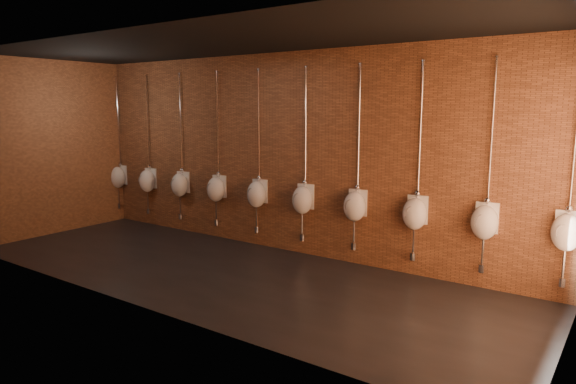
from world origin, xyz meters
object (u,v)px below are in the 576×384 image
object	(u,v)px
urinal_9	(567,231)
urinal_8	(485,221)
urinal_3	(216,188)
urinal_4	(257,193)
urinal_1	(147,180)
urinal_2	(180,184)
urinal_6	(355,205)
urinal_0	(118,176)
urinal_5	(303,199)
urinal_7	(415,213)

from	to	relation	value
urinal_9	urinal_8	bearing A→B (deg)	180.00
urinal_3	urinal_4	bearing A→B (deg)	0.00
urinal_3	urinal_9	xyz separation A→B (m)	(5.53, 0.00, 0.00)
urinal_1	urinal_2	size ratio (longest dim) A/B	1.00
urinal_6	urinal_8	bearing A→B (deg)	0.00
urinal_0	urinal_1	bearing A→B (deg)	0.00
urinal_2	urinal_3	bearing A→B (deg)	0.00
urinal_8	urinal_2	bearing A→B (deg)	180.00
urinal_0	urinal_9	bearing A→B (deg)	0.00
urinal_5	urinal_8	distance (m)	2.76
urinal_4	urinal_1	bearing A→B (deg)	180.00
urinal_1	urinal_3	size ratio (longest dim) A/B	1.00
urinal_0	urinal_9	world-z (taller)	same
urinal_1	urinal_0	bearing A→B (deg)	180.00
urinal_2	urinal_4	size ratio (longest dim) A/B	1.00
urinal_7	urinal_8	distance (m)	0.92
urinal_1	urinal_7	xyz separation A→B (m)	(5.53, 0.00, 0.00)
urinal_0	urinal_7	distance (m)	6.45
urinal_0	urinal_1	world-z (taller)	same
urinal_6	urinal_1	bearing A→B (deg)	180.00
urinal_1	urinal_8	world-z (taller)	same
urinal_3	urinal_6	world-z (taller)	same
urinal_0	urinal_5	xyz separation A→B (m)	(4.60, 0.00, 0.00)
urinal_2	urinal_1	bearing A→B (deg)	180.00
urinal_4	urinal_5	world-z (taller)	same
urinal_3	urinal_7	xyz separation A→B (m)	(3.68, 0.00, 0.00)
urinal_1	urinal_9	xyz separation A→B (m)	(7.37, 0.00, 0.00)
urinal_2	urinal_8	distance (m)	5.53
urinal_2	urinal_3	world-z (taller)	same
urinal_2	urinal_5	bearing A→B (deg)	0.00
urinal_0	urinal_4	size ratio (longest dim) A/B	1.00
urinal_3	urinal_9	size ratio (longest dim) A/B	1.00
urinal_2	urinal_4	distance (m)	1.84
urinal_5	urinal_9	size ratio (longest dim) A/B	1.00
urinal_0	urinal_9	xyz separation A→B (m)	(8.29, 0.00, 0.00)
urinal_1	urinal_6	bearing A→B (deg)	0.00
urinal_3	urinal_5	xyz separation A→B (m)	(1.84, 0.00, 0.00)
urinal_7	urinal_8	size ratio (longest dim) A/B	1.00
urinal_4	urinal_8	world-z (taller)	same
urinal_0	urinal_8	size ratio (longest dim) A/B	1.00
urinal_5	urinal_8	size ratio (longest dim) A/B	1.00
urinal_0	urinal_1	distance (m)	0.92
urinal_2	urinal_6	distance (m)	3.68
urinal_5	urinal_6	world-z (taller)	same
urinal_6	urinal_9	distance (m)	2.76
urinal_7	urinal_9	size ratio (longest dim) A/B	1.00
urinal_0	urinal_8	distance (m)	7.37
urinal_6	urinal_5	bearing A→B (deg)	180.00
urinal_0	urinal_1	xyz separation A→B (m)	(0.92, 0.00, 0.00)
urinal_4	urinal_7	world-z (taller)	same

